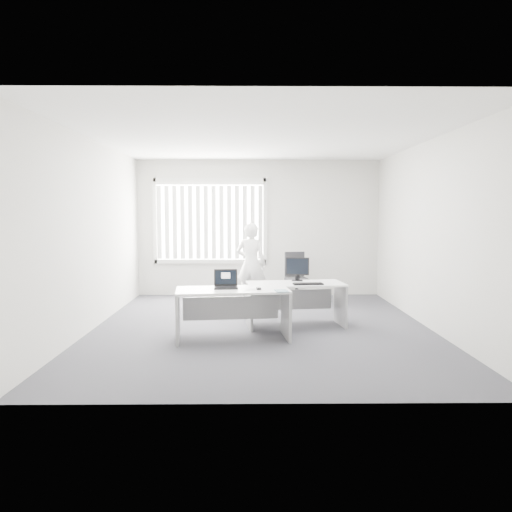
{
  "coord_description": "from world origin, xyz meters",
  "views": [
    {
      "loc": [
        -0.17,
        -7.37,
        1.72
      ],
      "look_at": [
        -0.08,
        0.15,
        1.07
      ],
      "focal_mm": 35.0,
      "sensor_mm": 36.0,
      "label": 1
    }
  ],
  "objects_px": {
    "monitor": "(297,269)",
    "desk_near": "(233,303)",
    "office_chair": "(296,285)",
    "laptop": "(226,279)",
    "desk_far": "(295,295)",
    "person": "(251,264)"
  },
  "relations": [
    {
      "from": "laptop",
      "to": "office_chair",
      "type": "bearing_deg",
      "value": 63.57
    },
    {
      "from": "desk_near",
      "to": "desk_far",
      "type": "xyz_separation_m",
      "value": [
        0.93,
        0.78,
        -0.02
      ]
    },
    {
      "from": "office_chair",
      "to": "monitor",
      "type": "relative_size",
      "value": 2.59
    },
    {
      "from": "person",
      "to": "laptop",
      "type": "relative_size",
      "value": 4.76
    },
    {
      "from": "laptop",
      "to": "monitor",
      "type": "distance_m",
      "value": 1.44
    },
    {
      "from": "monitor",
      "to": "office_chair",
      "type": "bearing_deg",
      "value": 94.59
    },
    {
      "from": "desk_near",
      "to": "desk_far",
      "type": "bearing_deg",
      "value": 34.09
    },
    {
      "from": "office_chair",
      "to": "laptop",
      "type": "height_order",
      "value": "office_chair"
    },
    {
      "from": "person",
      "to": "monitor",
      "type": "bearing_deg",
      "value": 129.88
    },
    {
      "from": "office_chair",
      "to": "monitor",
      "type": "bearing_deg",
      "value": -103.84
    },
    {
      "from": "office_chair",
      "to": "person",
      "type": "xyz_separation_m",
      "value": [
        -0.89,
        -0.44,
        0.47
      ]
    },
    {
      "from": "desk_near",
      "to": "person",
      "type": "relative_size",
      "value": 1.03
    },
    {
      "from": "office_chair",
      "to": "person",
      "type": "relative_size",
      "value": 0.62
    },
    {
      "from": "person",
      "to": "laptop",
      "type": "bearing_deg",
      "value": 97.22
    },
    {
      "from": "desk_near",
      "to": "laptop",
      "type": "height_order",
      "value": "laptop"
    },
    {
      "from": "laptop",
      "to": "desk_far",
      "type": "bearing_deg",
      "value": 32.14
    },
    {
      "from": "desk_near",
      "to": "laptop",
      "type": "distance_m",
      "value": 0.33
    },
    {
      "from": "monitor",
      "to": "desk_near",
      "type": "bearing_deg",
      "value": -124.34
    },
    {
      "from": "desk_far",
      "to": "monitor",
      "type": "xyz_separation_m",
      "value": [
        0.05,
        0.23,
        0.37
      ]
    },
    {
      "from": "desk_far",
      "to": "laptop",
      "type": "relative_size",
      "value": 4.71
    },
    {
      "from": "desk_far",
      "to": "monitor",
      "type": "bearing_deg",
      "value": 71.41
    },
    {
      "from": "desk_near",
      "to": "person",
      "type": "xyz_separation_m",
      "value": [
        0.26,
        2.57,
        0.27
      ]
    }
  ]
}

